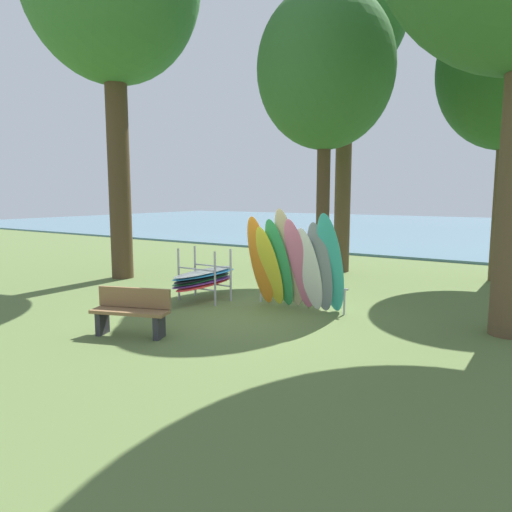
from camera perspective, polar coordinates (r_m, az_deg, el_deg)
ground_plane at (r=10.14m, az=0.26°, el=-6.84°), size 80.00×80.00×0.00m
lake_water at (r=36.79m, az=24.63°, el=3.02°), size 80.00×36.00×0.10m
tree_mid_behind at (r=13.51m, az=8.51°, el=21.57°), size 3.69×3.69×7.97m
tree_far_left_back at (r=15.56m, az=28.74°, el=19.48°), size 3.93×3.93×8.28m
tree_far_right_back at (r=16.39m, az=11.10°, el=26.98°), size 3.75×3.75×10.30m
leaning_board_pile at (r=10.04m, az=4.72°, el=-1.12°), size 2.27×0.99×2.25m
board_storage_rack at (r=11.15m, az=-6.38°, el=-2.66°), size 1.15×2.13×1.25m
park_bench at (r=8.68m, az=-15.02°, el=-6.50°), size 1.46×0.85×0.85m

